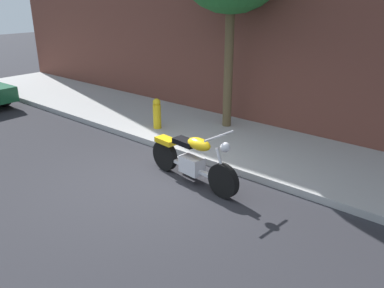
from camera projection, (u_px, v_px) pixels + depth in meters
name	position (u px, v px, depth m)	size (l,w,h in m)	color
ground_plane	(150.00, 183.00, 7.29)	(60.00, 60.00, 0.00)	#28282D
sidewalk	(232.00, 140.00, 9.18)	(22.08, 2.77, 0.14)	#A2A2A2
motorcycle	(192.00, 160.00, 7.15)	(2.17, 0.70, 1.12)	black
fire_hydrant	(157.00, 116.00, 9.70)	(0.20, 0.20, 0.91)	gold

